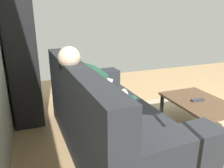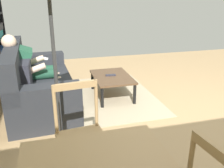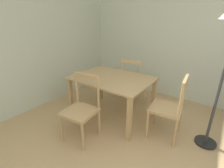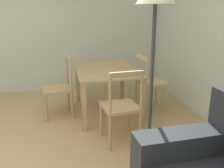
# 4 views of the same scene
# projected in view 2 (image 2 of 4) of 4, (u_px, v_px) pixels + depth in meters

# --- Properties ---
(ground_plane) EXTENTS (8.06, 8.06, 0.00)m
(ground_plane) POSITION_uv_depth(u_px,v_px,m) (189.00, 126.00, 3.24)
(ground_plane) COLOR tan
(couch) EXTENTS (2.07, 1.02, 0.95)m
(couch) POSITION_uv_depth(u_px,v_px,m) (37.00, 84.00, 3.79)
(couch) COLOR #282B30
(couch) RESTS_ON ground_plane
(person_lounging) EXTENTS (0.61, 0.96, 1.11)m
(person_lounging) POSITION_uv_depth(u_px,v_px,m) (32.00, 68.00, 3.78)
(person_lounging) COLOR #23563D
(person_lounging) RESTS_ON ground_plane
(coffee_table) EXTENTS (0.89, 0.61, 0.36)m
(coffee_table) POSITION_uv_depth(u_px,v_px,m) (112.00, 79.00, 4.11)
(coffee_table) COLOR brown
(coffee_table) RESTS_ON ground_plane
(tv_remote) EXTENTS (0.06, 0.17, 0.02)m
(tv_remote) POSITION_uv_depth(u_px,v_px,m) (111.00, 75.00, 4.10)
(tv_remote) COLOR #2D2D38
(tv_remote) RESTS_ON coffee_table
(dining_chair_facing_couch) EXTENTS (0.46, 0.46, 0.94)m
(dining_chair_facing_couch) POSITION_uv_depth(u_px,v_px,m) (82.00, 139.00, 2.14)
(dining_chair_facing_couch) COLOR tan
(dining_chair_facing_couch) RESTS_ON ground_plane
(area_rug) EXTENTS (2.01, 1.42, 0.01)m
(area_rug) POSITION_uv_depth(u_px,v_px,m) (112.00, 95.00, 4.22)
(area_rug) COLOR tan
(area_rug) RESTS_ON ground_plane
(floor_lamp) EXTENTS (0.36, 0.36, 1.87)m
(floor_lamp) POSITION_uv_depth(u_px,v_px,m) (50.00, 4.00, 2.19)
(floor_lamp) COLOR black
(floor_lamp) RESTS_ON ground_plane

